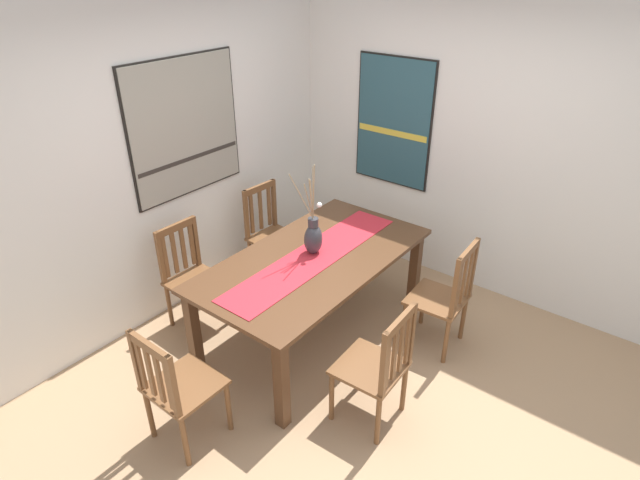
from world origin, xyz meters
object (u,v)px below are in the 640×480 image
centerpiece_vase (313,237)px  chair_2 (192,275)px  painting_on_side_wall (394,122)px  chair_3 (271,233)px  chair_1 (445,296)px  chair_4 (177,386)px  chair_0 (378,366)px  painting_on_back_wall (185,127)px  dining_table (314,267)px

centerpiece_vase → chair_2: size_ratio=0.86×
centerpiece_vase → painting_on_side_wall: bearing=7.8°
chair_2 → chair_3: chair_3 is taller
chair_2 → painting_on_side_wall: 2.33m
chair_1 → chair_4: 2.10m
chair_1 → chair_4: size_ratio=1.06×
chair_0 → chair_3: size_ratio=1.00×
chair_2 → painting_on_side_wall: painting_on_side_wall is taller
chair_1 → chair_2: 2.07m
centerpiece_vase → painting_on_side_wall: size_ratio=0.65×
centerpiece_vase → painting_on_back_wall: (-0.16, 1.21, 0.68)m
dining_table → painting_on_side_wall: (1.52, 0.24, 0.77)m
chair_2 → painting_on_back_wall: 1.22m
chair_2 → chair_0: bearing=-88.9°
centerpiece_vase → painting_on_back_wall: size_ratio=0.69×
chair_0 → chair_1: 0.98m
centerpiece_vase → chair_0: bearing=-118.2°
dining_table → chair_0: bearing=-117.1°
chair_4 → dining_table: bearing=0.2°
chair_1 → dining_table: bearing=119.9°
chair_0 → chair_1: (0.98, 0.01, 0.00)m
dining_table → chair_1: size_ratio=2.04×
chair_1 → painting_on_back_wall: size_ratio=0.85×
chair_1 → painting_on_back_wall: painting_on_back_wall is taller
chair_0 → chair_1: chair_1 is taller
dining_table → chair_0: (-0.46, -0.90, -0.18)m
dining_table → painting_on_side_wall: 1.72m
chair_0 → chair_4: bearing=135.6°
chair_0 → painting_on_side_wall: bearing=30.0°
chair_1 → chair_2: chair_1 is taller
painting_on_back_wall → centerpiece_vase: bearing=-82.6°
dining_table → chair_4: 1.40m
chair_3 → painting_on_back_wall: 1.30m
dining_table → chair_2: 1.06m
chair_2 → painting_on_side_wall: size_ratio=0.75×
centerpiece_vase → chair_1: 1.13m
dining_table → painting_on_back_wall: bearing=95.2°
chair_0 → painting_on_back_wall: size_ratio=0.82×
chair_0 → chair_2: 1.82m
centerpiece_vase → chair_2: (-0.54, 0.87, -0.43)m
chair_0 → painting_on_back_wall: bearing=80.8°
chair_0 → chair_2: (-0.04, 1.82, -0.00)m
painting_on_side_wall → dining_table: bearing=-171.1°
dining_table → painting_on_back_wall: size_ratio=1.72×
dining_table → centerpiece_vase: size_ratio=2.48×
dining_table → centerpiece_vase: (0.04, 0.04, 0.24)m
chair_1 → chair_3: 1.79m
chair_2 → chair_3: bearing=-0.9°
painting_on_back_wall → painting_on_side_wall: 1.93m
chair_2 → chair_4: 1.27m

